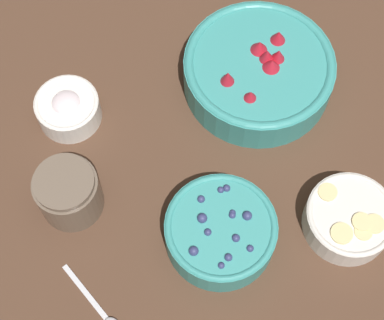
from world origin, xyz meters
name	(u,v)px	position (x,y,z in m)	size (l,w,h in m)	color
ground_plane	(162,133)	(0.00, 0.00, 0.00)	(4.00, 4.00, 0.00)	#4C3323
bowl_strawberries	(259,71)	(0.03, -0.19, 0.04)	(0.25, 0.25, 0.09)	teal
bowl_blueberries	(221,231)	(-0.21, -0.02, 0.04)	(0.17, 0.17, 0.07)	teal
bowl_bananas	(349,218)	(-0.26, -0.21, 0.03)	(0.14, 0.14, 0.05)	silver
bowl_cream	(68,108)	(0.09, 0.13, 0.03)	(0.11, 0.11, 0.06)	white
jar_chocolate	(69,193)	(-0.07, 0.18, 0.04)	(0.10, 0.10, 0.09)	brown
spoon	(102,313)	(-0.25, 0.18, 0.00)	(0.13, 0.06, 0.01)	silver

